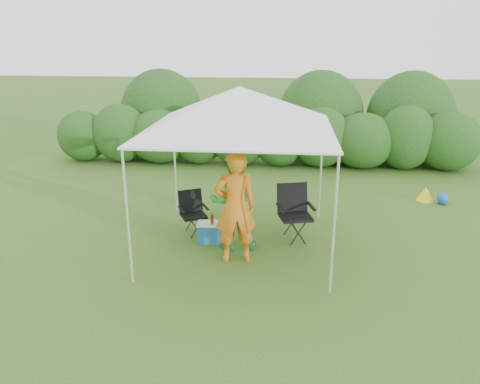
# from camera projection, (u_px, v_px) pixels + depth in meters

# --- Properties ---
(ground) EXTENTS (70.00, 70.00, 0.00)m
(ground) POSITION_uv_depth(u_px,v_px,m) (236.00, 257.00, 8.01)
(ground) COLOR #406620
(hedge) EXTENTS (12.15, 1.53, 1.80)m
(hedge) POSITION_uv_depth(u_px,v_px,m) (264.00, 137.00, 13.39)
(hedge) COLOR #245319
(hedge) RESTS_ON ground
(canopy) EXTENTS (3.10, 3.10, 2.83)m
(canopy) POSITION_uv_depth(u_px,v_px,m) (239.00, 109.00, 7.70)
(canopy) COLOR silver
(canopy) RESTS_ON ground
(chair_right) EXTENTS (0.74, 0.70, 1.02)m
(chair_right) POSITION_uv_depth(u_px,v_px,m) (294.00, 208.00, 8.63)
(chair_right) COLOR black
(chair_right) RESTS_ON ground
(chair_left) EXTENTS (0.63, 0.61, 0.82)m
(chair_left) POSITION_uv_depth(u_px,v_px,m) (192.00, 209.00, 8.91)
(chair_left) COLOR black
(chair_left) RESTS_ON ground
(man) EXTENTS (0.78, 0.61, 1.91)m
(man) POSITION_uv_depth(u_px,v_px,m) (235.00, 207.00, 7.62)
(man) COLOR orange
(man) RESTS_ON ground
(woman) EXTENTS (0.97, 0.82, 1.74)m
(woman) POSITION_uv_depth(u_px,v_px,m) (233.00, 201.00, 8.14)
(woman) COLOR green
(woman) RESTS_ON ground
(cooler) EXTENTS (0.45, 0.34, 0.37)m
(cooler) POSITION_uv_depth(u_px,v_px,m) (209.00, 232.00, 8.58)
(cooler) COLOR #22619C
(cooler) RESTS_ON ground
(bottle) EXTENTS (0.06, 0.06, 0.22)m
(bottle) POSITION_uv_depth(u_px,v_px,m) (212.00, 218.00, 8.44)
(bottle) COLOR #592D0C
(bottle) RESTS_ON cooler
(lawn_toy) EXTENTS (0.65, 0.54, 0.32)m
(lawn_toy) POSITION_uv_depth(u_px,v_px,m) (430.00, 195.00, 10.66)
(lawn_toy) COLOR yellow
(lawn_toy) RESTS_ON ground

